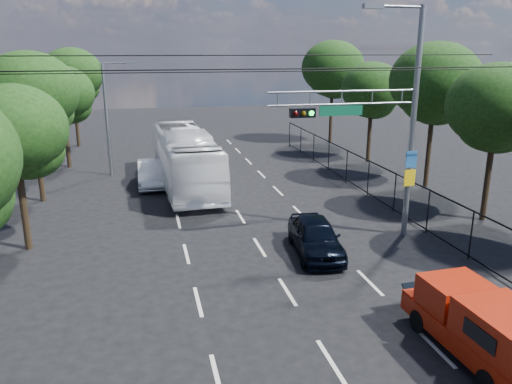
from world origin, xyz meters
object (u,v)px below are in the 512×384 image
object	(u,v)px
signal_mast	(387,116)
navy_hatchback	(316,236)
white_van	(152,173)
red_pickup	(481,325)
white_bus	(186,158)

from	to	relation	value
signal_mast	navy_hatchback	world-z (taller)	signal_mast
white_van	red_pickup	bearing A→B (deg)	-67.80
navy_hatchback	signal_mast	bearing A→B (deg)	25.20
red_pickup	signal_mast	bearing A→B (deg)	80.57
red_pickup	white_bus	size ratio (longest dim) A/B	0.41
red_pickup	white_van	size ratio (longest dim) A/B	1.09
signal_mast	white_van	distance (m)	14.99
navy_hatchback	white_van	bearing A→B (deg)	122.92
signal_mast	navy_hatchback	distance (m)	5.70
red_pickup	white_van	xyz separation A→B (m)	(-7.84, 19.54, -0.22)
navy_hatchback	white_bus	distance (m)	12.21
navy_hatchback	white_bus	world-z (taller)	white_bus
white_bus	signal_mast	bearing A→B (deg)	-57.10
signal_mast	navy_hatchback	xyz separation A→B (m)	(-3.28, -1.12, -4.52)
red_pickup	navy_hatchback	bearing A→B (deg)	103.75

